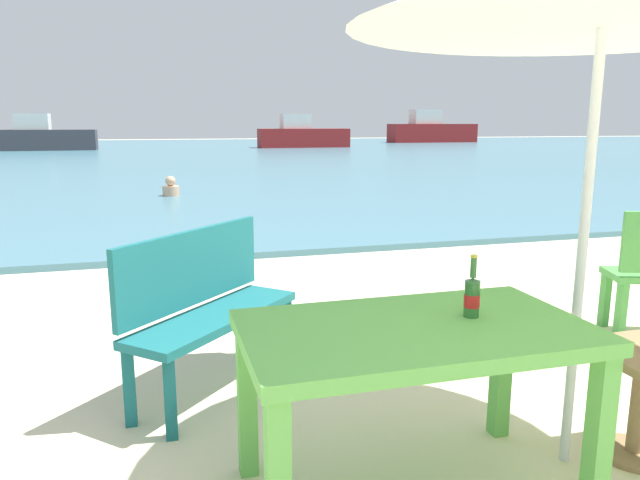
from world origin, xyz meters
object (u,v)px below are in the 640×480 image
boat_cargo_ship (431,131)px  boat_ferry (42,137)px  side_table_wood (640,387)px  bench_teal_center (206,301)px  beer_bottle_amber (472,295)px  boat_barge (302,135)px  swimmer_person (171,188)px  picnic_table_green (414,350)px

boat_cargo_ship → boat_ferry: bearing=-165.4°
side_table_wood → bench_teal_center: size_ratio=0.49×
beer_bottle_amber → boat_cargo_ship: 45.61m
boat_barge → beer_bottle_amber: bearing=-102.8°
bench_teal_center → boat_ferry: size_ratio=0.20×
swimmer_person → boat_cargo_ship: boat_cargo_ship is taller
boat_ferry → boat_cargo_ship: 28.07m
beer_bottle_amber → boat_barge: 34.78m
boat_ferry → boat_barge: bearing=0.0°
bench_teal_center → swimmer_person: bench_teal_center is taller
swimmer_person → boat_cargo_ship: (20.92, 30.57, 0.75)m
boat_barge → bench_teal_center: bearing=-104.9°
beer_bottle_amber → swimmer_person: beer_bottle_amber is taller
boat_cargo_ship → beer_bottle_amber: bearing=-116.0°
picnic_table_green → boat_cargo_ship: boat_cargo_ship is taller
picnic_table_green → bench_teal_center: 1.48m
picnic_table_green → beer_bottle_amber: size_ratio=5.28×
picnic_table_green → boat_ferry: (-6.92, 33.94, 0.15)m
picnic_table_green → boat_cargo_ship: bearing=63.7°
picnic_table_green → boat_cargo_ship: 45.76m
side_table_wood → boat_barge: bearing=78.6°
picnic_table_green → boat_barge: (7.98, 33.95, 0.16)m
picnic_table_green → boat_ferry: 34.64m
side_table_wood → swimmer_person: (-1.83, 10.48, -0.11)m
side_table_wood → boat_cargo_ship: boat_cargo_ship is taller
picnic_table_green → swimmer_person: size_ratio=3.41×
boat_cargo_ship → boat_barge: 14.16m
swimmer_person → boat_barge: boat_barge is taller
bench_teal_center → picnic_table_green: bearing=-60.2°
beer_bottle_amber → side_table_wood: 1.01m
boat_ferry → beer_bottle_amber: bearing=-78.0°
swimmer_person → boat_barge: size_ratio=0.07×
boat_barge → boat_ferry: bearing=-180.0°
bench_teal_center → boat_barge: boat_barge is taller
bench_teal_center → boat_barge: (8.72, 32.67, 0.27)m
swimmer_person → picnic_table_green: bearing=-86.3°
bench_teal_center → boat_barge: 33.81m
picnic_table_green → boat_ferry: bearing=101.5°
picnic_table_green → bench_teal_center: bench_teal_center is taller
picnic_table_green → beer_bottle_amber: (0.27, 0.03, 0.20)m
side_table_wood → boat_cargo_ship: size_ratio=0.08×
beer_bottle_amber → boat_ferry: size_ratio=0.05×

